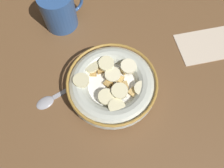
% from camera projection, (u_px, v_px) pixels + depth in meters
% --- Properties ---
extents(ground_plane, '(1.35, 1.35, 0.02)m').
position_uv_depth(ground_plane, '(112.00, 91.00, 0.48)').
color(ground_plane, brown).
extents(cereal_bowl, '(0.19, 0.19, 0.05)m').
position_uv_depth(cereal_bowl, '(112.00, 85.00, 0.45)').
color(cereal_bowl, beige).
rests_on(cereal_bowl, ground_plane).
extents(spoon, '(0.14, 0.03, 0.01)m').
position_uv_depth(spoon, '(52.00, 98.00, 0.46)').
color(spoon, '#A5A5AD').
rests_on(spoon, ground_plane).
extents(coffee_mug, '(0.11, 0.08, 0.09)m').
position_uv_depth(coffee_mug, '(59.00, 10.00, 0.51)').
color(coffee_mug, '#335999').
rests_on(coffee_mug, ground_plane).
extents(folded_napkin, '(0.18, 0.15, 0.00)m').
position_uv_depth(folded_napkin, '(209.00, 45.00, 0.52)').
color(folded_napkin, beige).
rests_on(folded_napkin, ground_plane).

